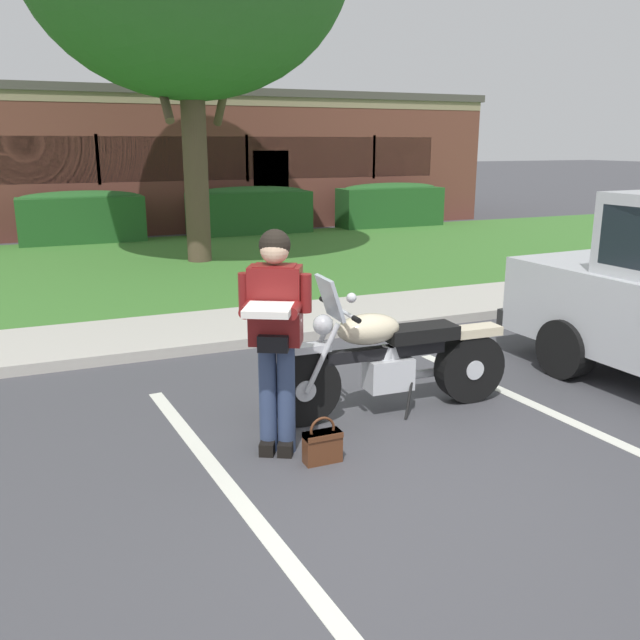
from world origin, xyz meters
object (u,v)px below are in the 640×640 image
at_px(motorcycle, 399,358).
at_px(rider_person, 275,325).
at_px(hedge_center_left, 82,216).
at_px(brick_building, 80,158).
at_px(hedge_center_right, 250,210).
at_px(handbag, 322,444).
at_px(hedge_right, 390,204).

relative_size(motorcycle, rider_person, 1.32).
relative_size(hedge_center_left, brick_building, 0.12).
bearing_deg(hedge_center_right, brick_building, 116.96).
xyz_separation_m(hedge_center_left, hedge_center_right, (4.05, 0.00, -0.00)).
relative_size(motorcycle, handbag, 6.23).
height_order(hedge_right, brick_building, brick_building).
height_order(motorcycle, handbag, motorcycle).
xyz_separation_m(hedge_center_right, hedge_right, (4.05, 0.00, 0.00)).
height_order(motorcycle, hedge_right, motorcycle).
relative_size(rider_person, hedge_center_right, 0.55).
distance_m(handbag, hedge_center_right, 12.79).
bearing_deg(handbag, hedge_right, 59.24).
relative_size(rider_person, brick_building, 0.08).
xyz_separation_m(motorcycle, hedge_center_right, (2.30, 11.69, 0.16)).
distance_m(handbag, brick_building, 19.31).
bearing_deg(hedge_center_left, rider_person, -87.63).
distance_m(motorcycle, handbag, 1.25).
bearing_deg(brick_building, hedge_right, -42.37).
bearing_deg(hedge_center_left, hedge_right, 0.00).
relative_size(hedge_center_left, hedge_right, 0.95).
distance_m(motorcycle, hedge_right, 13.30).
relative_size(motorcycle, brick_building, 0.10).
distance_m(motorcycle, rider_person, 1.40).
bearing_deg(motorcycle, brick_building, 93.71).
xyz_separation_m(motorcycle, rider_person, (-1.25, -0.35, 0.52)).
height_order(hedge_center_left, hedge_right, same).
bearing_deg(motorcycle, rider_person, -164.18).
bearing_deg(rider_person, handbag, -50.28).
bearing_deg(rider_person, hedge_right, 57.77).
relative_size(hedge_center_right, hedge_right, 1.06).
xyz_separation_m(motorcycle, hedge_right, (6.34, 11.69, 0.16)).
bearing_deg(handbag, motorcycle, 33.04).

